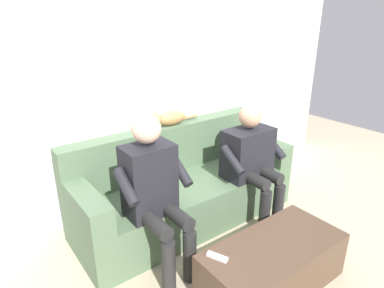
{
  "coord_description": "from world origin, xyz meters",
  "views": [
    {
      "loc": [
        1.57,
        2.09,
        1.82
      ],
      "look_at": [
        0.0,
        -0.0,
        0.8
      ],
      "focal_mm": 31.04,
      "sensor_mm": 36.0,
      "label": 1
    }
  ],
  "objects": [
    {
      "name": "back_wall",
      "position": [
        0.0,
        -0.67,
        1.29
      ],
      "size": [
        5.24,
        0.06,
        2.58
      ],
      "primitive_type": "cube",
      "color": "silver",
      "rests_on": "ground"
    },
    {
      "name": "person_left_seated",
      "position": [
        -0.52,
        0.21,
        0.61
      ],
      "size": [
        0.61,
        0.51,
        1.09
      ],
      "color": "black",
      "rests_on": "ground"
    },
    {
      "name": "ground_plane",
      "position": [
        0.0,
        0.6,
        0.0
      ],
      "size": [
        8.0,
        8.0,
        0.0
      ],
      "primitive_type": "plane",
      "color": "tan"
    },
    {
      "name": "remote_white",
      "position": [
        0.4,
        0.81,
        0.36
      ],
      "size": [
        0.09,
        0.15,
        0.02
      ],
      "primitive_type": "cube",
      "rotation": [
        0.0,
        0.0,
        1.98
      ],
      "color": "white",
      "rests_on": "coffee_table"
    },
    {
      "name": "cat_on_backrest",
      "position": [
        -0.01,
        -0.38,
        0.93
      ],
      "size": [
        0.52,
        0.13,
        0.14
      ],
      "color": "#B7844C",
      "rests_on": "couch"
    },
    {
      "name": "couch",
      "position": [
        0.0,
        -0.14,
        0.3
      ],
      "size": [
        2.05,
        0.75,
        0.86
      ],
      "color": "#516B4C",
      "rests_on": "ground"
    },
    {
      "name": "person_right_seated",
      "position": [
        0.52,
        0.23,
        0.66
      ],
      "size": [
        0.52,
        0.55,
        1.19
      ],
      "color": "black",
      "rests_on": "ground"
    },
    {
      "name": "coffee_table",
      "position": [
        0.0,
        0.94,
        0.18
      ],
      "size": [
        1.04,
        0.5,
        0.35
      ],
      "color": "#4C3828",
      "rests_on": "ground"
    }
  ]
}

